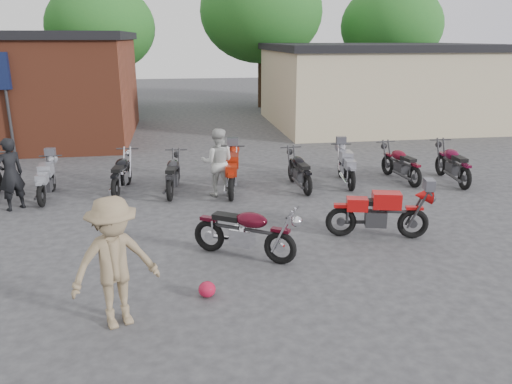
{
  "coord_description": "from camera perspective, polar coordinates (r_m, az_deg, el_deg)",
  "views": [
    {
      "loc": [
        -1.17,
        -8.03,
        4.06
      ],
      "look_at": [
        0.46,
        1.99,
        0.9
      ],
      "focal_mm": 35.0,
      "sensor_mm": 36.0,
      "label": 1
    }
  ],
  "objects": [
    {
      "name": "row_bike_4",
      "position": [
        13.53,
        -2.76,
        2.49
      ],
      "size": [
        0.99,
        2.18,
        1.22
      ],
      "primitive_type": null,
      "rotation": [
        0.0,
        0.0,
        1.42
      ],
      "color": "#A4230D",
      "rests_on": "ground"
    },
    {
      "name": "sportbike",
      "position": [
        10.73,
        13.95,
        -2.07
      ],
      "size": [
        2.16,
        1.15,
        1.2
      ],
      "primitive_type": null,
      "rotation": [
        0.0,
        0.0,
        -0.24
      ],
      "color": "red",
      "rests_on": "ground"
    },
    {
      "name": "row_bike_2",
      "position": [
        14.04,
        -15.13,
        2.29
      ],
      "size": [
        0.9,
        2.04,
        1.14
      ],
      "primitive_type": null,
      "rotation": [
        0.0,
        0.0,
        1.44
      ],
      "color": "black",
      "rests_on": "ground"
    },
    {
      "name": "person_tan",
      "position": [
        7.44,
        -15.84,
        -7.81
      ],
      "size": [
        1.46,
        1.17,
        1.97
      ],
      "primitive_type": "imported",
      "rotation": [
        0.0,
        0.0,
        0.4
      ],
      "color": "#857152",
      "rests_on": "ground"
    },
    {
      "name": "person_dark",
      "position": [
        13.42,
        -26.25,
        1.82
      ],
      "size": [
        0.77,
        0.75,
        1.78
      ],
      "primitive_type": "imported",
      "rotation": [
        0.0,
        0.0,
        3.88
      ],
      "color": "black",
      "rests_on": "ground"
    },
    {
      "name": "row_bike_7",
      "position": [
        15.23,
        16.18,
        3.32
      ],
      "size": [
        0.91,
        2.02,
        1.13
      ],
      "primitive_type": null,
      "rotation": [
        0.0,
        0.0,
        1.71
      ],
      "color": "#590B1A",
      "rests_on": "ground"
    },
    {
      "name": "row_bike_6",
      "position": [
        14.55,
        10.29,
        3.07
      ],
      "size": [
        0.87,
        1.99,
        1.12
      ],
      "primitive_type": null,
      "rotation": [
        0.0,
        0.0,
        1.45
      ],
      "color": "gray",
      "rests_on": "ground"
    },
    {
      "name": "tree_3",
      "position": [
        32.79,
        15.08,
        16.26
      ],
      "size": [
        6.08,
        6.08,
        7.6
      ],
      "primitive_type": null,
      "color": "#17581E",
      "rests_on": "ground"
    },
    {
      "name": "ground",
      "position": [
        9.08,
        -0.86,
        -9.29
      ],
      "size": [
        90.0,
        90.0,
        0.0
      ],
      "primitive_type": "plane",
      "color": "#333336"
    },
    {
      "name": "row_bike_8",
      "position": [
        15.56,
        21.56,
        3.23
      ],
      "size": [
        0.85,
        2.13,
        1.21
      ],
      "primitive_type": null,
      "rotation": [
        0.0,
        0.0,
        1.49
      ],
      "color": "#530A25",
      "rests_on": "ground"
    },
    {
      "name": "row_bike_5",
      "position": [
        13.93,
        4.97,
        2.66
      ],
      "size": [
        0.75,
        1.96,
        1.12
      ],
      "primitive_type": null,
      "rotation": [
        0.0,
        0.0,
        1.63
      ],
      "color": "black",
      "rests_on": "ground"
    },
    {
      "name": "vintage_motorcycle",
      "position": [
        9.45,
        -1.19,
        -4.21
      ],
      "size": [
        2.1,
        1.67,
        1.19
      ],
      "primitive_type": null,
      "rotation": [
        0.0,
        0.0,
        -0.57
      ],
      "color": "#450815",
      "rests_on": "ground"
    },
    {
      "name": "stucco_building",
      "position": [
        25.09,
        13.78,
        11.51
      ],
      "size": [
        10.0,
        8.0,
        3.5
      ],
      "primitive_type": "cube",
      "color": "tan",
      "rests_on": "ground"
    },
    {
      "name": "row_bike_3",
      "position": [
        13.65,
        -9.47,
        2.21
      ],
      "size": [
        0.88,
        2.02,
        1.13
      ],
      "primitive_type": null,
      "rotation": [
        0.0,
        0.0,
        1.45
      ],
      "color": "black",
      "rests_on": "ground"
    },
    {
      "name": "tree_1",
      "position": [
        30.28,
        -17.15,
        15.86
      ],
      "size": [
        5.92,
        5.92,
        7.4
      ],
      "primitive_type": null,
      "color": "#17581E",
      "rests_on": "ground"
    },
    {
      "name": "person_light",
      "position": [
        13.21,
        -4.4,
        3.4
      ],
      "size": [
        0.96,
        0.79,
        1.81
      ],
      "primitive_type": "imported",
      "rotation": [
        0.0,
        0.0,
        3.01
      ],
      "color": "#B1B2AD",
      "rests_on": "ground"
    },
    {
      "name": "helmet",
      "position": [
        8.31,
        -5.62,
        -11.01
      ],
      "size": [
        0.35,
        0.35,
        0.26
      ],
      "primitive_type": "ellipsoid",
      "rotation": [
        0.0,
        0.0,
        0.27
      ],
      "color": "#A6112F",
      "rests_on": "ground"
    },
    {
      "name": "row_bike_1",
      "position": [
        14.09,
        -22.88,
        1.43
      ],
      "size": [
        0.67,
        1.88,
        1.08
      ],
      "primitive_type": null,
      "rotation": [
        0.0,
        0.0,
        1.6
      ],
      "color": "gray",
      "rests_on": "ground"
    },
    {
      "name": "tree_2",
      "position": [
        30.48,
        0.58,
        17.91
      ],
      "size": [
        7.04,
        7.04,
        8.8
      ],
      "primitive_type": null,
      "color": "#17581E",
      "rests_on": "ground"
    }
  ]
}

